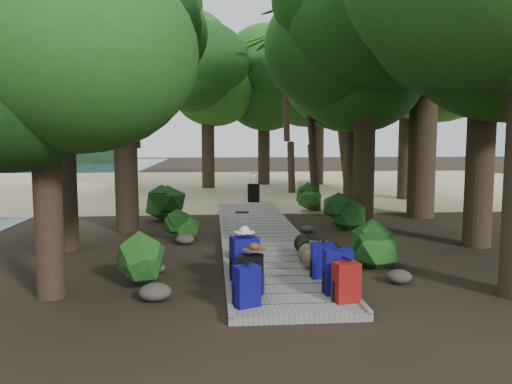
{
  "coord_description": "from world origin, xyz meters",
  "views": [
    {
      "loc": [
        -1.19,
        -11.49,
        2.5
      ],
      "look_at": [
        0.05,
        2.77,
        1.0
      ],
      "focal_mm": 35.0,
      "sensor_mm": 36.0,
      "label": 1
    }
  ],
  "objects_px": {
    "backpack_left_a": "(247,284)",
    "suitcase_on_boardwalk": "(242,256)",
    "backpack_left_b": "(250,273)",
    "backpack_right_b": "(338,269)",
    "backpack_right_d": "(319,253)",
    "duffel_right_black": "(308,247)",
    "kayak": "(174,195)",
    "lone_suitcase_on_sand": "(254,193)",
    "duffel_right_khaki": "(314,256)",
    "backpack_right_a": "(346,280)",
    "backpack_left_c": "(245,256)",
    "sun_lounger": "(308,188)",
    "backpack_right_c": "(323,259)",
    "backpack_left_d": "(241,248)"
  },
  "relations": [
    {
      "from": "suitcase_on_boardwalk",
      "to": "lone_suitcase_on_sand",
      "type": "xyz_separation_m",
      "value": [
        1.11,
        11.11,
        -0.07
      ]
    },
    {
      "from": "backpack_left_c",
      "to": "suitcase_on_boardwalk",
      "type": "distance_m",
      "value": 0.38
    },
    {
      "from": "backpack_right_c",
      "to": "backpack_left_d",
      "type": "bearing_deg",
      "value": 137.03
    },
    {
      "from": "backpack_right_a",
      "to": "lone_suitcase_on_sand",
      "type": "relative_size",
      "value": 0.9
    },
    {
      "from": "duffel_right_khaki",
      "to": "sun_lounger",
      "type": "distance_m",
      "value": 12.97
    },
    {
      "from": "sun_lounger",
      "to": "backpack_left_c",
      "type": "bearing_deg",
      "value": -92.66
    },
    {
      "from": "backpack_left_b",
      "to": "backpack_right_b",
      "type": "height_order",
      "value": "backpack_right_b"
    },
    {
      "from": "backpack_left_a",
      "to": "backpack_right_c",
      "type": "xyz_separation_m",
      "value": [
        1.42,
        1.38,
        0.0
      ]
    },
    {
      "from": "backpack_right_c",
      "to": "lone_suitcase_on_sand",
      "type": "relative_size",
      "value": 0.92
    },
    {
      "from": "backpack_right_d",
      "to": "backpack_left_c",
      "type": "bearing_deg",
      "value": -142.19
    },
    {
      "from": "backpack_right_a",
      "to": "duffel_right_khaki",
      "type": "xyz_separation_m",
      "value": [
        -0.03,
        2.15,
        -0.14
      ]
    },
    {
      "from": "duffel_right_black",
      "to": "backpack_right_b",
      "type": "bearing_deg",
      "value": -84.14
    },
    {
      "from": "backpack_left_a",
      "to": "backpack_right_a",
      "type": "height_order",
      "value": "backpack_left_a"
    },
    {
      "from": "backpack_left_c",
      "to": "lone_suitcase_on_sand",
      "type": "distance_m",
      "value": 11.54
    },
    {
      "from": "backpack_right_a",
      "to": "kayak",
      "type": "distance_m",
      "value": 14.54
    },
    {
      "from": "backpack_right_b",
      "to": "lone_suitcase_on_sand",
      "type": "height_order",
      "value": "backpack_right_b"
    },
    {
      "from": "duffel_right_black",
      "to": "sun_lounger",
      "type": "height_order",
      "value": "sun_lounger"
    },
    {
      "from": "backpack_right_d",
      "to": "duffel_right_black",
      "type": "xyz_separation_m",
      "value": [
        -0.04,
        0.79,
        -0.05
      ]
    },
    {
      "from": "backpack_left_d",
      "to": "suitcase_on_boardwalk",
      "type": "xyz_separation_m",
      "value": [
        -0.05,
        -1.03,
        0.08
      ]
    },
    {
      "from": "backpack_left_a",
      "to": "backpack_left_b",
      "type": "relative_size",
      "value": 0.95
    },
    {
      "from": "duffel_right_black",
      "to": "kayak",
      "type": "bearing_deg",
      "value": 113.3
    },
    {
      "from": "backpack_right_a",
      "to": "suitcase_on_boardwalk",
      "type": "relative_size",
      "value": 0.98
    },
    {
      "from": "backpack_right_b",
      "to": "suitcase_on_boardwalk",
      "type": "relative_size",
      "value": 1.15
    },
    {
      "from": "backpack_left_a",
      "to": "suitcase_on_boardwalk",
      "type": "bearing_deg",
      "value": 64.26
    },
    {
      "from": "backpack_right_d",
      "to": "sun_lounger",
      "type": "relative_size",
      "value": 0.28
    },
    {
      "from": "backpack_left_c",
      "to": "duffel_right_khaki",
      "type": "distance_m",
      "value": 1.66
    },
    {
      "from": "kayak",
      "to": "backpack_right_a",
      "type": "bearing_deg",
      "value": -74.06
    },
    {
      "from": "kayak",
      "to": "lone_suitcase_on_sand",
      "type": "bearing_deg",
      "value": -20.79
    },
    {
      "from": "duffel_right_khaki",
      "to": "suitcase_on_boardwalk",
      "type": "bearing_deg",
      "value": 176.83
    },
    {
      "from": "lone_suitcase_on_sand",
      "to": "backpack_left_a",
      "type": "bearing_deg",
      "value": -94.76
    },
    {
      "from": "backpack_left_c",
      "to": "sun_lounger",
      "type": "distance_m",
      "value": 14.14
    },
    {
      "from": "backpack_left_d",
      "to": "lone_suitcase_on_sand",
      "type": "bearing_deg",
      "value": 84.29
    },
    {
      "from": "backpack_left_b",
      "to": "sun_lounger",
      "type": "distance_m",
      "value": 14.93
    },
    {
      "from": "backpack_right_b",
      "to": "sun_lounger",
      "type": "xyz_separation_m",
      "value": [
        2.33,
        14.51,
        -0.17
      ]
    },
    {
      "from": "backpack_right_b",
      "to": "duffel_right_black",
      "type": "distance_m",
      "value": 2.39
    },
    {
      "from": "kayak",
      "to": "backpack_right_c",
      "type": "bearing_deg",
      "value": -72.94
    },
    {
      "from": "sun_lounger",
      "to": "backpack_right_c",
      "type": "bearing_deg",
      "value": -87.25
    },
    {
      "from": "backpack_left_b",
      "to": "backpack_right_a",
      "type": "relative_size",
      "value": 1.06
    },
    {
      "from": "duffel_right_black",
      "to": "backpack_right_d",
      "type": "bearing_deg",
      "value": -81.21
    },
    {
      "from": "backpack_left_b",
      "to": "backpack_right_d",
      "type": "xyz_separation_m",
      "value": [
        1.4,
        1.55,
        -0.08
      ]
    },
    {
      "from": "backpack_right_d",
      "to": "backpack_right_c",
      "type": "bearing_deg",
      "value": -85.26
    },
    {
      "from": "duffel_right_black",
      "to": "sun_lounger",
      "type": "relative_size",
      "value": 0.35
    },
    {
      "from": "backpack_right_d",
      "to": "suitcase_on_boardwalk",
      "type": "bearing_deg",
      "value": -155.43
    },
    {
      "from": "duffel_right_khaki",
      "to": "sun_lounger",
      "type": "bearing_deg",
      "value": 56.62
    },
    {
      "from": "backpack_right_c",
      "to": "kayak",
      "type": "bearing_deg",
      "value": 108.18
    },
    {
      "from": "backpack_right_d",
      "to": "sun_lounger",
      "type": "height_order",
      "value": "backpack_right_d"
    },
    {
      "from": "backpack_left_b",
      "to": "suitcase_on_boardwalk",
      "type": "bearing_deg",
      "value": 105.73
    },
    {
      "from": "kayak",
      "to": "sun_lounger",
      "type": "xyz_separation_m",
      "value": [
        5.87,
        0.81,
        0.14
      ]
    },
    {
      "from": "backpack_right_c",
      "to": "duffel_right_black",
      "type": "xyz_separation_m",
      "value": [
        0.04,
        1.48,
        -0.12
      ]
    },
    {
      "from": "backpack_left_a",
      "to": "sun_lounger",
      "type": "height_order",
      "value": "backpack_left_a"
    }
  ]
}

